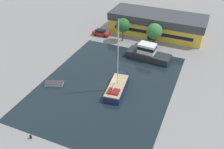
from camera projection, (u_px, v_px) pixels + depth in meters
The scene contains 10 objects.
ground_plane at pixel (107, 85), 50.63m from camera, with size 440.00×440.00×0.00m, color gray.
water_canal at pixel (107, 85), 50.63m from camera, with size 25.67×33.73×0.01m, color black.
warehouse_building at pixel (157, 24), 69.69m from camera, with size 26.27×10.06×5.80m.
quay_tree_near_building at pixel (154, 31), 63.24m from camera, with size 4.07×4.07×5.87m.
quay_tree_by_water at pixel (123, 25), 64.98m from camera, with size 3.66×3.66×6.25m.
parked_car at pixel (101, 33), 69.67m from camera, with size 4.79×1.96×1.71m.
sailboat_moored at pixel (117, 87), 48.73m from camera, with size 4.06×9.63×14.67m.
motor_cruiser at pixel (148, 53), 58.83m from camera, with size 10.70×4.63×3.71m.
small_dinghy at pixel (54, 83), 50.67m from camera, with size 4.12×2.89×0.49m.
mooring_bollard at pixel (31, 137), 38.76m from camera, with size 0.38×0.38×0.71m.
Camera 1 is at (16.90, -37.17, 30.04)m, focal length 40.00 mm.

